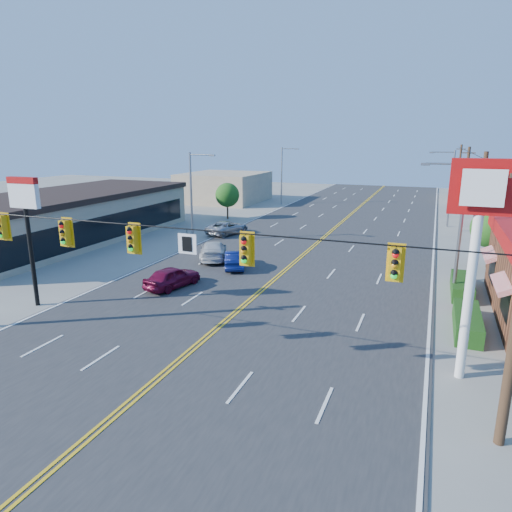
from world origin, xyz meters
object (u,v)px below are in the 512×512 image
(car_magenta, at_px, (172,278))
(car_blue, at_px, (235,260))
(pizza_hut_sign, at_px, (26,215))
(signal_span, at_px, (157,256))
(car_white, at_px, (213,251))
(car_silver, at_px, (227,228))
(kfc_pylon, at_px, (477,227))

(car_magenta, relative_size, car_blue, 1.03)
(car_blue, bearing_deg, pizza_hut_sign, 32.23)
(signal_span, relative_size, car_white, 5.08)
(signal_span, height_order, car_magenta, signal_span)
(car_blue, bearing_deg, car_silver, -86.74)
(signal_span, bearing_deg, kfc_pylon, 19.78)
(pizza_hut_sign, height_order, car_magenta, pizza_hut_sign)
(kfc_pylon, relative_size, pizza_hut_sign, 1.24)
(car_blue, distance_m, car_white, 2.99)
(pizza_hut_sign, relative_size, car_blue, 1.78)
(signal_span, bearing_deg, car_white, 110.01)
(pizza_hut_sign, xyz_separation_m, car_white, (4.83, 12.62, -4.49))
(signal_span, relative_size, car_silver, 5.19)
(car_silver, bearing_deg, pizza_hut_sign, 102.46)
(car_blue, height_order, car_white, car_white)
(kfc_pylon, bearing_deg, car_silver, 132.92)
(kfc_pylon, bearing_deg, signal_span, -160.22)
(pizza_hut_sign, distance_m, car_white, 14.24)
(car_white, xyz_separation_m, car_silver, (-3.01, 9.09, -0.04))
(pizza_hut_sign, relative_size, car_magenta, 1.73)
(signal_span, relative_size, pizza_hut_sign, 3.55)
(car_magenta, bearing_deg, pizza_hut_sign, 57.81)
(pizza_hut_sign, xyz_separation_m, car_magenta, (5.54, 5.43, -4.51))
(pizza_hut_sign, height_order, car_blue, pizza_hut_sign)
(signal_span, bearing_deg, pizza_hut_sign, 159.81)
(car_magenta, bearing_deg, car_white, -70.93)
(car_white, relative_size, car_silver, 1.02)
(car_magenta, height_order, car_white, car_white)
(pizza_hut_sign, height_order, car_white, pizza_hut_sign)
(signal_span, distance_m, car_blue, 15.99)
(pizza_hut_sign, xyz_separation_m, car_silver, (1.82, 21.71, -4.53))
(car_magenta, xyz_separation_m, car_white, (-0.72, 7.19, 0.02))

